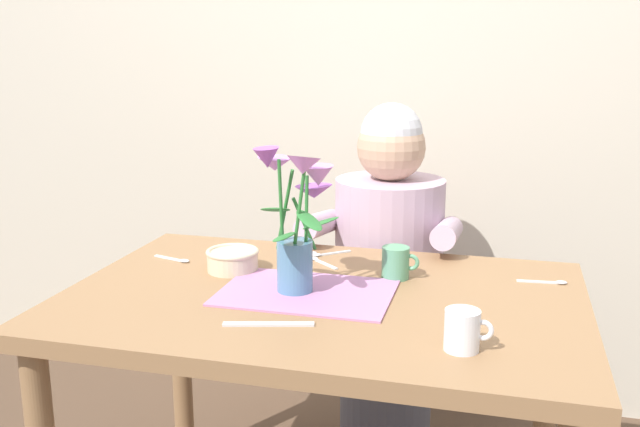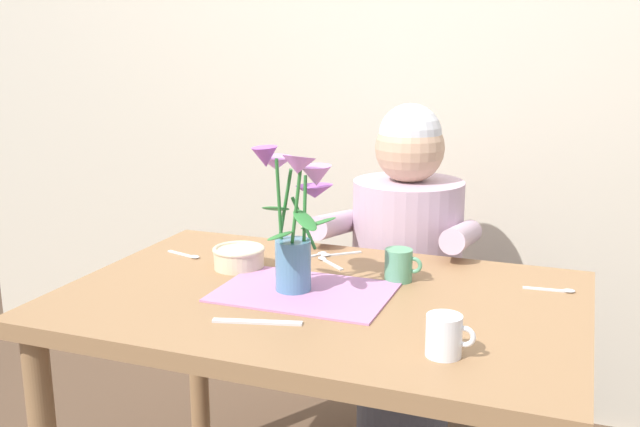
# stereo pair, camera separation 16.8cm
# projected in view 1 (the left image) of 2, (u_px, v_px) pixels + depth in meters

# --- Properties ---
(wood_panel_backdrop) EXTENTS (4.00, 0.10, 2.50)m
(wood_panel_backdrop) POSITION_uv_depth(u_px,v_px,m) (397.00, 60.00, 2.54)
(wood_panel_backdrop) COLOR beige
(wood_panel_backdrop) RESTS_ON ground_plane
(dining_table) EXTENTS (1.20, 0.80, 0.74)m
(dining_table) POSITION_uv_depth(u_px,v_px,m) (323.00, 333.00, 1.69)
(dining_table) COLOR olive
(dining_table) RESTS_ON ground_plane
(seated_person) EXTENTS (0.45, 0.47, 1.14)m
(seated_person) POSITION_uv_depth(u_px,v_px,m) (388.00, 284.00, 2.28)
(seated_person) COLOR #4C4C56
(seated_person) RESTS_ON ground_plane
(striped_placemat) EXTENTS (0.40, 0.28, 0.00)m
(striped_placemat) POSITION_uv_depth(u_px,v_px,m) (306.00, 292.00, 1.67)
(striped_placemat) COLOR #B275A3
(striped_placemat) RESTS_ON dining_table
(flower_vase) EXTENTS (0.22, 0.23, 0.34)m
(flower_vase) POSITION_uv_depth(u_px,v_px,m) (296.00, 216.00, 1.64)
(flower_vase) COLOR teal
(flower_vase) RESTS_ON dining_table
(ceramic_bowl) EXTENTS (0.14, 0.14, 0.06)m
(ceramic_bowl) POSITION_uv_depth(u_px,v_px,m) (233.00, 259.00, 1.83)
(ceramic_bowl) COLOR beige
(ceramic_bowl) RESTS_ON dining_table
(dinner_knife) EXTENTS (0.19, 0.07, 0.00)m
(dinner_knife) POSITION_uv_depth(u_px,v_px,m) (268.00, 324.00, 1.48)
(dinner_knife) COLOR silver
(dinner_knife) RESTS_ON dining_table
(ceramic_mug) EXTENTS (0.09, 0.07, 0.08)m
(ceramic_mug) POSITION_uv_depth(u_px,v_px,m) (396.00, 263.00, 1.77)
(ceramic_mug) COLOR #569970
(ceramic_mug) RESTS_ON dining_table
(coffee_cup) EXTENTS (0.09, 0.07, 0.08)m
(coffee_cup) POSITION_uv_depth(u_px,v_px,m) (463.00, 330.00, 1.36)
(coffee_cup) COLOR silver
(coffee_cup) RESTS_ON dining_table
(spoon_0) EXTENTS (0.12, 0.05, 0.01)m
(spoon_0) POSITION_uv_depth(u_px,v_px,m) (177.00, 260.00, 1.92)
(spoon_0) COLOR silver
(spoon_0) RESTS_ON dining_table
(spoon_1) EXTENTS (0.10, 0.09, 0.01)m
(spoon_1) POSITION_uv_depth(u_px,v_px,m) (320.00, 261.00, 1.91)
(spoon_1) COLOR silver
(spoon_1) RESTS_ON dining_table
(spoon_2) EXTENTS (0.07, 0.11, 0.01)m
(spoon_2) POSITION_uv_depth(u_px,v_px,m) (306.00, 255.00, 1.96)
(spoon_2) COLOR silver
(spoon_2) RESTS_ON dining_table
(spoon_3) EXTENTS (0.12, 0.02, 0.01)m
(spoon_3) POSITION_uv_depth(u_px,v_px,m) (550.00, 282.00, 1.74)
(spoon_3) COLOR silver
(spoon_3) RESTS_ON dining_table
(spoon_4) EXTENTS (0.10, 0.09, 0.01)m
(spoon_4) POSITION_uv_depth(u_px,v_px,m) (325.00, 254.00, 1.97)
(spoon_4) COLOR silver
(spoon_4) RESTS_ON dining_table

